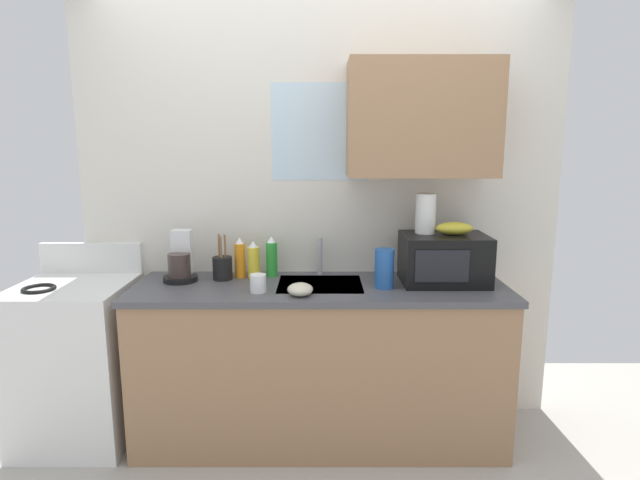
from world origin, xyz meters
TOP-DOWN VIEW (x-y plane):
  - kitchen_wall_assembly at (0.10, 0.31)m, footprint 2.81×0.42m
  - counter_unit at (-0.00, 0.00)m, footprint 2.04×0.63m
  - sink_faucet at (-0.00, 0.24)m, footprint 0.03×0.03m
  - stove_range at (-1.36, 0.00)m, footprint 0.60×0.60m
  - microwave at (0.68, 0.05)m, footprint 0.46×0.35m
  - banana_bunch at (0.73, 0.05)m, footprint 0.20×0.11m
  - paper_towel_roll at (0.58, 0.10)m, footprint 0.11×0.11m
  - coffee_maker at (-0.78, 0.11)m, footprint 0.19×0.21m
  - dish_soap_bottle_green at (-0.28, 0.20)m, footprint 0.07×0.07m
  - dish_soap_bottle_yellow at (-0.38, 0.14)m, footprint 0.07×0.07m
  - dish_soap_bottle_orange at (-0.46, 0.17)m, footprint 0.06×0.06m
  - cereal_canister at (0.34, -0.05)m, footprint 0.10×0.10m
  - mug_white at (-0.32, -0.14)m, footprint 0.08×0.08m
  - utensil_crock at (-0.55, 0.12)m, footprint 0.11×0.11m
  - small_bowl at (-0.10, -0.20)m, footprint 0.13×0.13m

SIDE VIEW (x-z plane):
  - stove_range at x=-1.36m, z-range -0.08..1.00m
  - counter_unit at x=0.00m, z-range 0.01..0.91m
  - small_bowl at x=-0.10m, z-range 0.90..0.96m
  - mug_white at x=-0.32m, z-range 0.90..0.99m
  - utensil_crock at x=-0.55m, z-range 0.84..1.10m
  - dish_soap_bottle_yellow at x=-0.38m, z-range 0.89..1.11m
  - coffee_maker at x=-0.78m, z-range 0.86..1.14m
  - cereal_canister at x=0.34m, z-range 0.90..1.11m
  - dish_soap_bottle_orange at x=-0.46m, z-range 0.89..1.13m
  - dish_soap_bottle_green at x=-0.28m, z-range 0.89..1.13m
  - sink_faucet at x=0.00m, z-range 0.90..1.12m
  - microwave at x=0.68m, z-range 0.90..1.17m
  - banana_bunch at x=0.73m, z-range 1.17..1.24m
  - paper_towel_roll at x=0.58m, z-range 1.17..1.39m
  - kitchen_wall_assembly at x=0.10m, z-range 0.10..2.60m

